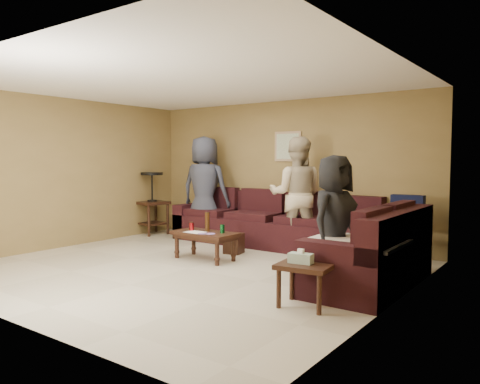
% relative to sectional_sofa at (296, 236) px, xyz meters
% --- Properties ---
extents(room, '(5.60, 5.50, 2.50)m').
position_rel_sectional_sofa_xyz_m(room, '(-0.81, -1.52, 1.34)').
color(room, beige).
rests_on(room, ground).
extents(sectional_sofa, '(4.65, 2.90, 0.97)m').
position_rel_sectional_sofa_xyz_m(sectional_sofa, '(0.00, 0.00, 0.00)').
color(sectional_sofa, black).
rests_on(sectional_sofa, ground).
extents(coffee_table, '(1.00, 0.54, 0.69)m').
position_rel_sectional_sofa_xyz_m(coffee_table, '(-1.00, -0.95, 0.03)').
color(coffee_table, '#341B11').
rests_on(coffee_table, ground).
extents(end_table_left, '(0.63, 0.63, 1.22)m').
position_rel_sectional_sofa_xyz_m(end_table_left, '(-3.36, 0.24, 0.31)').
color(end_table_left, '#341B11').
rests_on(end_table_left, ground).
extents(side_table_right, '(0.57, 0.49, 0.58)m').
position_rel_sectional_sofa_xyz_m(side_table_right, '(1.24, -2.06, 0.05)').
color(side_table_right, '#341B11').
rests_on(side_table_right, ground).
extents(waste_bin, '(0.31, 0.31, 0.31)m').
position_rel_sectional_sofa_xyz_m(waste_bin, '(-0.93, -0.33, -0.17)').
color(waste_bin, '#341B11').
rests_on(waste_bin, ground).
extents(wall_art, '(0.52, 0.04, 0.52)m').
position_rel_sectional_sofa_xyz_m(wall_art, '(-0.71, 0.96, 1.37)').
color(wall_art, tan).
rests_on(wall_art, ground).
extents(person_left, '(1.03, 0.78, 1.90)m').
position_rel_sectional_sofa_xyz_m(person_left, '(-2.15, 0.42, 0.62)').
color(person_left, '#313544').
rests_on(person_left, ground).
extents(person_middle, '(1.10, 1.00, 1.83)m').
position_rel_sectional_sofa_xyz_m(person_middle, '(-0.21, 0.37, 0.59)').
color(person_middle, '#C8B695').
rests_on(person_middle, ground).
extents(person_right, '(0.56, 0.79, 1.53)m').
position_rel_sectional_sofa_xyz_m(person_right, '(1.17, -1.21, 0.44)').
color(person_right, black).
rests_on(person_right, ground).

